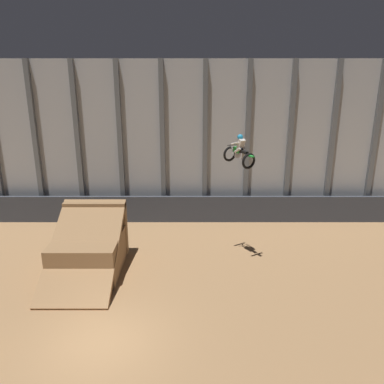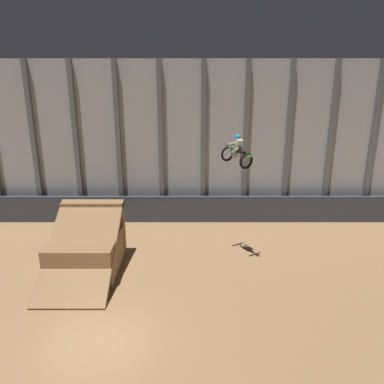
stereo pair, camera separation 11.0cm
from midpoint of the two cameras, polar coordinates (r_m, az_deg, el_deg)
The scene contains 5 objects.
ground_plane at distance 13.93m, azimuth -13.67°, elevation -21.43°, with size 60.00×60.00×0.00m, color #9E754C.
arena_back_wall at distance 22.92m, azimuth -7.70°, elevation 7.45°, with size 32.00×0.40×9.60m.
lower_barrier at distance 23.17m, azimuth -7.56°, elevation -2.61°, with size 31.36×0.20×1.65m.
dirt_ramp at distance 18.16m, azimuth -15.36°, elevation -8.19°, with size 3.00×5.05×2.95m.
rider_bike_solo at distance 17.30m, azimuth 7.16°, elevation 5.97°, with size 1.43×1.74×1.49m.
Camera 2 is at (3.14, -10.55, 8.56)m, focal length 35.00 mm.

